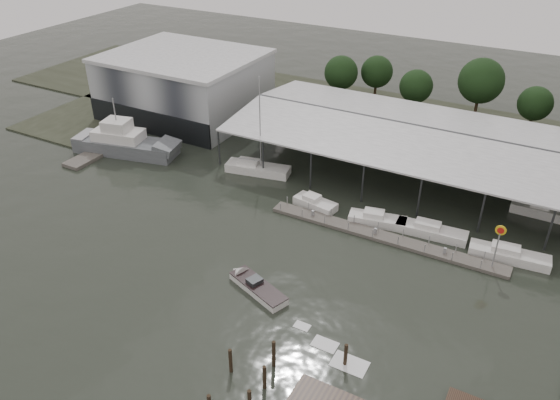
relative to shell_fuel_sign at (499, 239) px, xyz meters
The scene contains 17 objects.
ground 29.06m from the shell_fuel_sign, 159.69° to the right, with size 200.00×200.00×0.00m, color #252B23.
land_strip_far 42.05m from the shell_fuel_sign, 130.15° to the left, with size 140.00×30.00×0.30m.
land_strip_west 70.03m from the shell_fuel_sign, 163.37° to the left, with size 20.00×40.00×0.30m.
storage_warehouse 58.52m from the shell_fuel_sign, 160.06° to the left, with size 24.50×20.50×10.50m.
covered_boat_shed 20.71m from the shell_fuel_sign, 119.05° to the left, with size 58.24×24.00×6.96m.
trawler_dock 57.26m from the shell_fuel_sign, behind, with size 3.00×18.00×0.50m.
floating_dock 12.57m from the shell_fuel_sign, behind, with size 28.00×2.00×1.40m.
shell_fuel_sign is the anchor object (origin of this frame).
grey_trawler 53.46m from the shell_fuel_sign, behind, with size 16.68×7.87×8.84m.
white_sailboat 33.87m from the shell_fuel_sign, 168.23° to the left, with size 9.33×4.29×14.12m.
speedboat_underway 25.42m from the shell_fuel_sign, 144.34° to the right, with size 17.96×8.09×2.00m.
moored_cruiser_0 22.24m from the shell_fuel_sign, behind, with size 5.79×3.10×1.70m.
moored_cruiser_1 14.35m from the shell_fuel_sign, 169.48° to the left, with size 7.08×3.47×1.70m.
moored_cruiser_2 8.76m from the shell_fuel_sign, 156.34° to the left, with size 8.23×2.77×1.70m.
moored_cruiser_3 4.46m from the shell_fuel_sign, 65.60° to the left, with size 8.52×2.94×1.70m.
mooring_pilings 28.52m from the shell_fuel_sign, 118.43° to the right, with size 8.43×10.38×3.39m.
horizon_tree_line 38.55m from the shell_fuel_sign, 94.24° to the left, with size 68.89×10.79×10.97m.
Camera 1 is at (29.40, -40.95, 35.96)m, focal length 35.00 mm.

